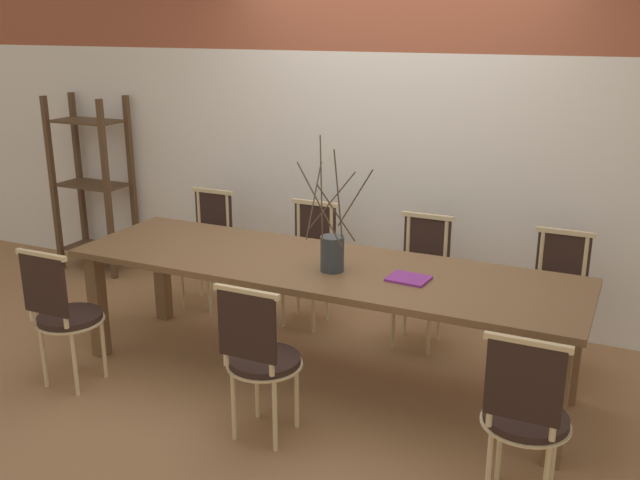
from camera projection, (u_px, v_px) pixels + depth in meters
name	position (u px, v px, depth m)	size (l,w,h in m)	color
ground_plane	(320.00, 376.00, 4.51)	(16.00, 16.00, 0.00)	#9E7047
wall_rear	(395.00, 101.00, 5.14)	(12.00, 0.06, 3.20)	white
dining_table	(320.00, 277.00, 4.31)	(3.13, 0.90, 0.76)	brown
chair_near_leftend	(63.00, 312.00, 4.26)	(0.41, 0.41, 0.90)	black
chair_near_left	(260.00, 355.00, 3.71)	(0.41, 0.41, 0.90)	black
chair_near_center	(525.00, 413.00, 3.16)	(0.41, 0.41, 0.90)	black
chair_far_leftend	(206.00, 243.00, 5.56)	(0.41, 0.41, 0.90)	black
chair_far_left	(308.00, 259.00, 5.20)	(0.41, 0.41, 0.90)	black
chair_far_center	(420.00, 276.00, 4.85)	(0.41, 0.41, 0.90)	black
chair_far_right	(557.00, 297.00, 4.49)	(0.41, 0.41, 0.90)	black
vase_centerpiece	(332.00, 251.00, 4.14)	(0.41, 0.39, 0.79)	#33383D
book_stack	(409.00, 279.00, 4.02)	(0.24, 0.20, 0.01)	#842D8C
shelving_rack	(93.00, 185.00, 6.26)	(0.65, 0.37, 1.55)	#513823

